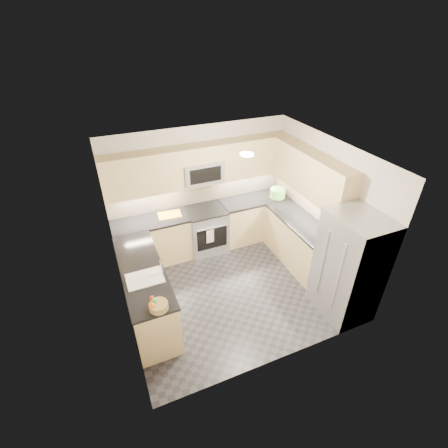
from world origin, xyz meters
TOP-DOWN VIEW (x-y plane):
  - floor at (0.00, 0.00)m, footprint 3.60×3.20m
  - ceiling at (0.00, 0.00)m, footprint 3.60×3.20m
  - wall_back at (0.00, 1.60)m, footprint 3.60×0.02m
  - wall_front at (0.00, -1.60)m, footprint 3.60×0.02m
  - wall_left at (-1.80, 0.00)m, footprint 0.02×3.20m
  - wall_right at (1.80, 0.00)m, footprint 0.02×3.20m
  - base_cab_back_left at (-1.09, 1.30)m, footprint 1.42×0.60m
  - base_cab_back_right at (1.09, 1.30)m, footprint 1.42×0.60m
  - base_cab_right at (1.50, 0.15)m, footprint 0.60×1.70m
  - base_cab_peninsula at (-1.50, 0.00)m, footprint 0.60×2.00m
  - countertop_back_left at (-1.09, 1.30)m, footprint 1.42×0.63m
  - countertop_back_right at (1.09, 1.30)m, footprint 1.42×0.63m
  - countertop_right at (1.50, 0.15)m, footprint 0.63×1.70m
  - countertop_peninsula at (-1.50, 0.00)m, footprint 0.63×2.00m
  - upper_cab_back at (0.00, 1.43)m, footprint 3.60×0.35m
  - upper_cab_right at (1.62, 0.28)m, footprint 0.35×1.95m
  - backsplash_back at (0.00, 1.60)m, footprint 3.60×0.01m
  - backsplash_right at (1.80, 0.45)m, footprint 0.01×2.30m
  - gas_range at (0.00, 1.28)m, footprint 0.76×0.65m
  - range_cooktop at (0.00, 1.28)m, footprint 0.76×0.65m
  - oven_door_glass at (0.00, 0.95)m, footprint 0.62×0.02m
  - oven_handle at (0.00, 0.93)m, footprint 0.60×0.02m
  - microwave at (0.00, 1.40)m, footprint 0.76×0.40m
  - microwave_door at (0.00, 1.20)m, footprint 0.60×0.01m
  - refrigerator at (1.45, -1.15)m, footprint 0.70×0.90m
  - fridge_handle_left at (1.08, -1.33)m, footprint 0.02×0.02m
  - fridge_handle_right at (1.08, -0.97)m, footprint 0.02×0.02m
  - sink_basin at (-1.50, -0.25)m, footprint 0.52×0.38m
  - faucet at (-1.24, -0.25)m, footprint 0.03×0.03m
  - utensil_bowl at (1.56, 1.17)m, footprint 0.34×0.34m
  - cutting_board at (-0.71, 1.34)m, footprint 0.45×0.34m
  - fruit_basket at (-1.44, -0.88)m, footprint 0.31×0.31m
  - fruit_apple at (-1.50, -0.78)m, footprint 0.06×0.06m
  - fruit_pear at (-1.48, -0.84)m, footprint 0.08×0.08m
  - dish_towel_check at (-0.06, 0.91)m, footprint 0.15×0.02m
  - fruit_orange at (-1.53, -0.89)m, footprint 0.07×0.07m

SIDE VIEW (x-z plane):
  - floor at x=0.00m, z-range 0.00..0.00m
  - base_cab_back_left at x=-1.09m, z-range 0.00..0.90m
  - base_cab_back_right at x=1.09m, z-range 0.00..0.90m
  - base_cab_right at x=1.50m, z-range 0.00..0.90m
  - base_cab_peninsula at x=-1.50m, z-range 0.00..0.90m
  - oven_door_glass at x=0.00m, z-range 0.22..0.68m
  - gas_range at x=0.00m, z-range 0.00..0.91m
  - dish_towel_check at x=-0.06m, z-range 0.41..0.69m
  - oven_handle at x=0.00m, z-range 0.71..0.73m
  - sink_basin at x=-1.50m, z-range 0.80..0.96m
  - refrigerator at x=1.45m, z-range 0.00..1.80m
  - range_cooktop at x=0.00m, z-range 0.90..0.93m
  - countertop_back_left at x=-1.09m, z-range 0.90..0.94m
  - countertop_back_right at x=1.09m, z-range 0.90..0.94m
  - countertop_right at x=1.50m, z-range 0.90..0.94m
  - countertop_peninsula at x=-1.50m, z-range 0.90..0.94m
  - cutting_board at x=-0.71m, z-range 0.94..0.95m
  - fridge_handle_left at x=1.08m, z-range 0.35..1.55m
  - fridge_handle_right at x=1.08m, z-range 0.35..1.55m
  - fruit_basket at x=-1.44m, z-range 0.94..1.03m
  - utensil_bowl at x=1.56m, z-range 0.94..1.12m
  - fruit_orange at x=-1.53m, z-range 1.02..1.09m
  - fruit_apple at x=-1.50m, z-range 1.02..1.09m
  - fruit_pear at x=-1.48m, z-range 1.02..1.09m
  - faucet at x=-1.24m, z-range 0.94..1.22m
  - backsplash_back at x=0.00m, z-range 0.94..1.45m
  - backsplash_right at x=1.80m, z-range 0.94..1.45m
  - wall_back at x=0.00m, z-range 0.00..2.50m
  - wall_front at x=0.00m, z-range 0.00..2.50m
  - wall_left at x=-1.80m, z-range 0.00..2.50m
  - wall_right at x=1.80m, z-range 0.00..2.50m
  - microwave at x=0.00m, z-range 1.50..1.90m
  - microwave_door at x=0.00m, z-range 1.56..1.84m
  - upper_cab_back at x=0.00m, z-range 1.45..2.20m
  - upper_cab_right at x=1.62m, z-range 1.45..2.20m
  - ceiling at x=0.00m, z-range 2.49..2.51m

